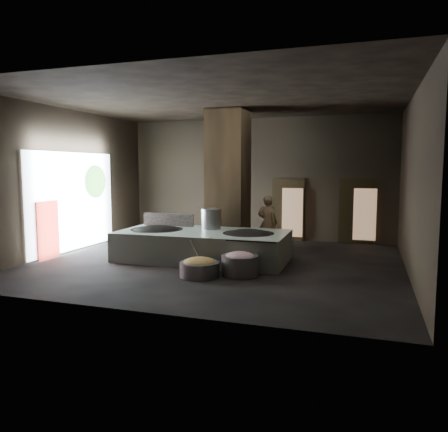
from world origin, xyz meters
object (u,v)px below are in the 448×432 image
(veg_basin, at_px, (200,269))
(meat_basin, at_px, (240,265))
(stock_pot, at_px, (211,219))
(cook, at_px, (267,223))
(wok_right, at_px, (248,236))
(hearth_platform, at_px, (203,246))
(wok_left, at_px, (157,232))

(veg_basin, relative_size, meat_basin, 1.07)
(stock_pot, height_order, cook, cook)
(wok_right, distance_m, meat_basin, 1.55)
(hearth_platform, relative_size, meat_basin, 5.27)
(veg_basin, xyz_separation_m, meat_basin, (0.91, 0.42, 0.07))
(wok_right, bearing_deg, veg_basin, -111.18)
(wok_left, distance_m, wok_right, 2.80)
(hearth_platform, distance_m, cook, 2.66)
(wok_right, relative_size, meat_basin, 1.55)
(cook, relative_size, veg_basin, 1.80)
(veg_basin, distance_m, meat_basin, 1.00)
(hearth_platform, height_order, stock_pot, stock_pot)
(cook, height_order, veg_basin, cook)
(hearth_platform, bearing_deg, veg_basin, -72.39)
(meat_basin, bearing_deg, cook, 91.94)
(wok_left, height_order, stock_pot, stock_pot)
(stock_pot, bearing_deg, hearth_platform, -95.19)
(hearth_platform, distance_m, meat_basin, 2.08)
(stock_pot, bearing_deg, wok_right, -21.04)
(stock_pot, bearing_deg, meat_basin, -52.96)
(wok_left, height_order, cook, cook)
(wok_right, height_order, veg_basin, wok_right)
(cook, xyz_separation_m, meat_basin, (0.12, -3.61, -0.63))
(meat_basin, bearing_deg, stock_pot, 127.04)
(wok_left, bearing_deg, meat_basin, -24.51)
(stock_pot, distance_m, meat_basin, 2.60)
(wok_right, height_order, stock_pot, stock_pot)
(stock_pot, distance_m, cook, 2.15)
(hearth_platform, distance_m, veg_basin, 1.95)
(cook, bearing_deg, wok_left, 37.23)
(hearth_platform, xyz_separation_m, wok_right, (1.35, 0.05, 0.33))
(stock_pot, height_order, veg_basin, stock_pot)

